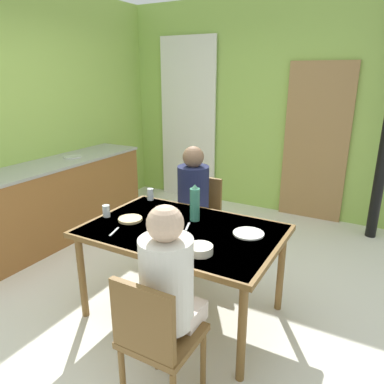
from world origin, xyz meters
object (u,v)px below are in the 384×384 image
(chair_near_diner, at_px, (156,336))
(chair_far_diner, at_px, (199,215))
(serving_bowl_center, at_px, (200,249))
(person_near_diner, at_px, (168,279))
(dining_table, at_px, (182,237))
(person_far_diner, at_px, (193,192))
(water_bottle_green_near, at_px, (195,204))
(kitchen_counter, at_px, (52,202))

(chair_near_diner, xyz_separation_m, chair_far_diner, (-0.63, 1.68, 0.00))
(chair_far_diner, height_order, serving_bowl_center, chair_far_diner)
(person_near_diner, relative_size, serving_bowl_center, 4.53)
(dining_table, bearing_deg, serving_bowl_center, -43.16)
(person_far_diner, distance_m, serving_bowl_center, 1.16)
(water_bottle_green_near, bearing_deg, kitchen_counter, 171.73)
(person_far_diner, bearing_deg, dining_table, 113.20)
(dining_table, xyz_separation_m, chair_far_diner, (-0.30, 0.84, -0.18))
(chair_far_diner, relative_size, water_bottle_green_near, 2.90)
(person_near_diner, height_order, person_far_diner, same)
(chair_near_diner, bearing_deg, person_near_diner, 90.00)
(kitchen_counter, bearing_deg, chair_far_diner, 11.55)
(person_near_diner, bearing_deg, serving_bowl_center, 93.07)
(chair_far_diner, relative_size, serving_bowl_center, 5.12)
(kitchen_counter, relative_size, person_near_diner, 3.22)
(chair_near_diner, xyz_separation_m, serving_bowl_center, (-0.02, 0.56, 0.27))
(dining_table, distance_m, person_far_diner, 0.78)
(dining_table, bearing_deg, chair_near_diner, -69.01)
(kitchen_counter, height_order, person_far_diner, person_far_diner)
(dining_table, height_order, person_far_diner, person_far_diner)
(person_near_diner, distance_m, serving_bowl_center, 0.42)
(person_near_diner, bearing_deg, water_bottle_green_near, 109.72)
(chair_far_diner, bearing_deg, person_far_diner, 90.00)
(chair_near_diner, height_order, person_far_diner, person_far_diner)
(chair_near_diner, distance_m, water_bottle_green_near, 1.15)
(kitchen_counter, distance_m, person_far_diner, 1.77)
(dining_table, relative_size, water_bottle_green_near, 4.90)
(person_far_diner, bearing_deg, chair_near_diner, 112.01)
(chair_near_diner, xyz_separation_m, water_bottle_green_near, (-0.32, 1.04, 0.38))
(dining_table, xyz_separation_m, water_bottle_green_near, (0.00, 0.19, 0.21))
(dining_table, bearing_deg, person_near_diner, -65.40)
(person_near_diner, bearing_deg, chair_far_diner, 112.01)
(chair_near_diner, relative_size, person_near_diner, 1.13)
(kitchen_counter, relative_size, serving_bowl_center, 14.60)
(kitchen_counter, bearing_deg, water_bottle_green_near, -8.27)
(chair_near_diner, relative_size, person_far_diner, 1.13)
(kitchen_counter, height_order, person_near_diner, person_near_diner)
(kitchen_counter, height_order, chair_near_diner, kitchen_counter)
(kitchen_counter, relative_size, dining_table, 1.69)
(chair_far_diner, distance_m, person_near_diner, 1.69)
(dining_table, xyz_separation_m, person_far_diner, (-0.30, 0.71, 0.11))
(person_far_diner, relative_size, water_bottle_green_near, 2.57)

